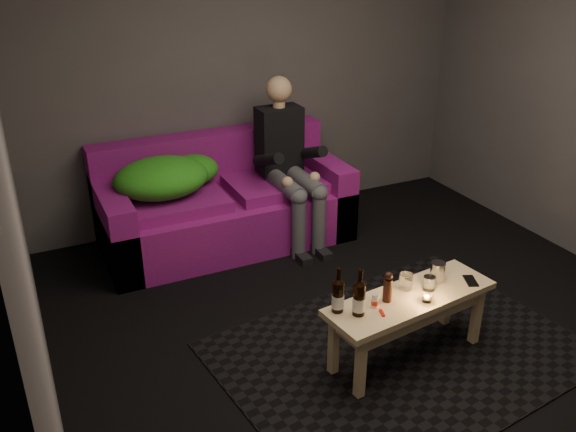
% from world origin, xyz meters
% --- Properties ---
extents(floor, '(4.50, 4.50, 0.00)m').
position_xyz_m(floor, '(0.00, 0.00, 0.00)').
color(floor, black).
rests_on(floor, ground).
extents(room, '(4.50, 4.50, 4.50)m').
position_xyz_m(room, '(0.00, 0.47, 1.64)').
color(room, silver).
rests_on(room, ground).
extents(rug, '(2.34, 1.83, 0.01)m').
position_xyz_m(rug, '(-0.02, -0.11, 0.00)').
color(rug, black).
rests_on(rug, floor).
extents(sofa, '(2.00, 0.90, 0.86)m').
position_xyz_m(sofa, '(-0.47, 1.82, 0.31)').
color(sofa, '#730F73').
rests_on(sofa, floor).
extents(green_blanket, '(0.88, 0.60, 0.30)m').
position_xyz_m(green_blanket, '(-0.93, 1.81, 0.65)').
color(green_blanket, '#257B16').
rests_on(green_blanket, sofa).
extents(person, '(0.36, 0.83, 1.34)m').
position_xyz_m(person, '(0.04, 1.66, 0.69)').
color(person, black).
rests_on(person, sofa).
extents(coffee_table, '(1.12, 0.48, 0.44)m').
position_xyz_m(coffee_table, '(-0.02, -0.16, 0.36)').
color(coffee_table, '#DFBD82').
rests_on(coffee_table, rug).
extents(beer_bottle_a, '(0.07, 0.07, 0.27)m').
position_xyz_m(beer_bottle_a, '(-0.49, -0.11, 0.54)').
color(beer_bottle_a, black).
rests_on(beer_bottle_a, coffee_table).
extents(beer_bottle_b, '(0.07, 0.07, 0.28)m').
position_xyz_m(beer_bottle_b, '(-0.40, -0.19, 0.55)').
color(beer_bottle_b, black).
rests_on(beer_bottle_b, coffee_table).
extents(salt_shaker, '(0.04, 0.04, 0.08)m').
position_xyz_m(salt_shaker, '(-0.28, -0.16, 0.48)').
color(salt_shaker, silver).
rests_on(salt_shaker, coffee_table).
extents(pepper_mill, '(0.06, 0.06, 0.14)m').
position_xyz_m(pepper_mill, '(-0.18, -0.14, 0.51)').
color(pepper_mill, black).
rests_on(pepper_mill, coffee_table).
extents(tumbler_back, '(0.09, 0.09, 0.10)m').
position_xyz_m(tumbler_back, '(-0.01, -0.08, 0.49)').
color(tumbler_back, white).
rests_on(tumbler_back, coffee_table).
extents(tealight, '(0.06, 0.06, 0.04)m').
position_xyz_m(tealight, '(0.02, -0.25, 0.46)').
color(tealight, white).
rests_on(tealight, coffee_table).
extents(tumbler_front, '(0.08, 0.08, 0.09)m').
position_xyz_m(tumbler_front, '(0.11, -0.15, 0.49)').
color(tumbler_front, white).
rests_on(tumbler_front, coffee_table).
extents(steel_cup, '(0.11, 0.11, 0.12)m').
position_xyz_m(steel_cup, '(0.22, -0.08, 0.50)').
color(steel_cup, '#B2B4B9').
rests_on(steel_cup, coffee_table).
extents(smartphone, '(0.11, 0.14, 0.01)m').
position_xyz_m(smartphone, '(0.40, -0.18, 0.45)').
color(smartphone, black).
rests_on(smartphone, coffee_table).
extents(red_lighter, '(0.03, 0.07, 0.01)m').
position_xyz_m(red_lighter, '(-0.28, -0.24, 0.45)').
color(red_lighter, red).
rests_on(red_lighter, coffee_table).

